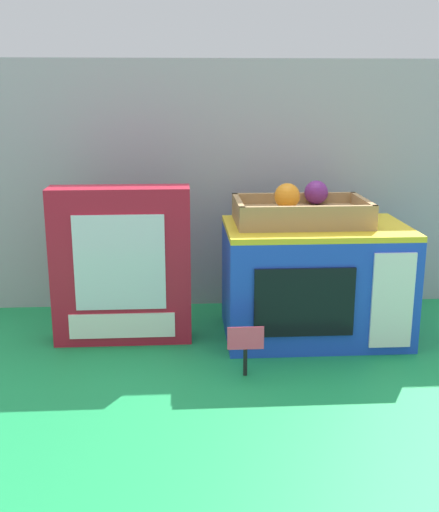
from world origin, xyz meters
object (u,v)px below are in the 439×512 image
toy_microwave (315,281)px  food_groups_crate (301,211)px  price_sign (246,343)px  cookie_set_box (122,266)px

toy_microwave → food_groups_crate: bearing=132.6°
food_groups_crate → toy_microwave: bearing=-47.4°
toy_microwave → price_sign: bearing=-130.7°
food_groups_crate → price_sign: food_groups_crate is taller
toy_microwave → food_groups_crate: food_groups_crate is taller
food_groups_crate → cookie_set_box: cookie_set_box is taller
toy_microwave → cookie_set_box: (-0.42, -0.00, 0.04)m
price_sign → food_groups_crate: bearing=58.5°
food_groups_crate → cookie_set_box: bearing=-174.8°
toy_microwave → food_groups_crate: (-0.03, 0.03, 0.15)m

